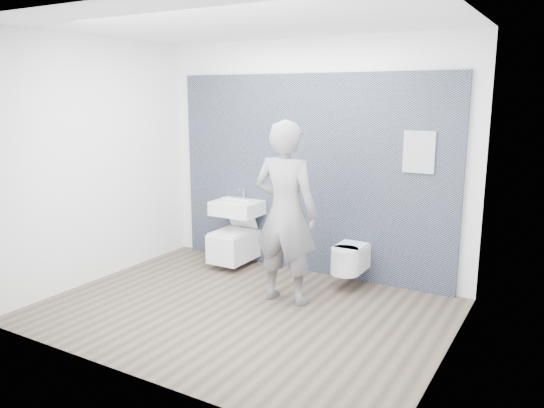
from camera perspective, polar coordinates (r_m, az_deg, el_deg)
The scene contains 8 objects.
ground at distance 5.51m, azimuth -3.22°, elevation -11.35°, with size 4.00×4.00×0.00m, color brown.
room_shell at distance 5.09m, azimuth -3.44°, elevation 6.98°, with size 4.00×4.00×4.00m.
tile_wall at distance 6.70m, azimuth 3.79°, elevation -7.08°, with size 3.60×0.06×2.40m, color black.
washbasin at distance 6.72m, azimuth -3.80°, elevation -0.38°, with size 0.59×0.44×0.44m.
toilet_square at distance 6.77m, azimuth -4.14°, elevation -4.32°, with size 0.43×0.62×0.78m.
toilet_rounded at distance 6.07m, azimuth 8.25°, elevation -5.85°, with size 0.32×0.55×0.30m.
info_placard at distance 6.22m, azimuth 14.75°, elevation -8.98°, with size 0.34×0.03×0.45m, color white.
visitor at distance 5.46m, azimuth 1.47°, elevation -0.98°, with size 0.70×0.46×1.91m, color slate.
Camera 1 is at (2.82, -4.21, 2.16)m, focal length 35.00 mm.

